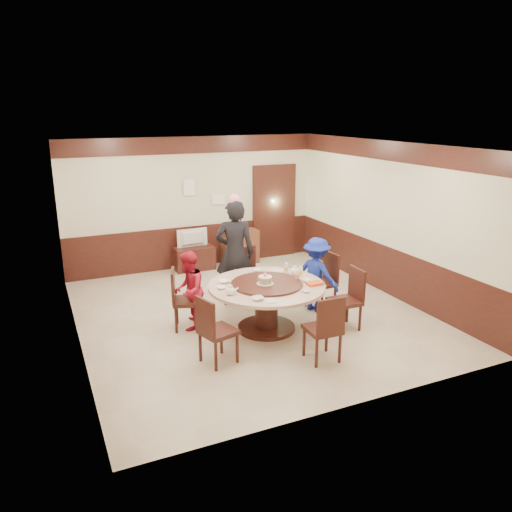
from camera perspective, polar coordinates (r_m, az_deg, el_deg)
name	(u,v)px	position (r m, az deg, el deg)	size (l,w,h in m)	color
room	(250,252)	(8.19, -0.69, 0.42)	(6.00, 6.04, 2.84)	#C4B39D
banquet_table	(267,298)	(7.75, 1.22, -4.78)	(1.80, 1.80, 0.78)	#361511
chair_0	(322,291)	(8.76, 7.50, -3.99)	(0.49, 0.48, 0.97)	#361511
chair_1	(250,285)	(8.98, -0.72, -3.30)	(0.46, 0.47, 0.97)	#361511
chair_2	(186,310)	(7.97, -7.98, -6.11)	(0.56, 0.55, 0.97)	#361511
chair_3	(217,342)	(6.89, -4.46, -9.76)	(0.55, 0.55, 0.97)	#361511
chair_4	(323,340)	(6.99, 7.65, -9.46)	(0.46, 0.47, 0.97)	#361511
chair_5	(345,310)	(8.01, 10.18, -6.09)	(0.46, 0.45, 0.97)	#361511
person_standing	(235,253)	(8.67, -2.44, 0.34)	(0.68, 0.45, 1.88)	black
person_red	(189,290)	(7.86, -7.70, -3.92)	(0.61, 0.47, 1.25)	#B8182F
person_blue	(316,274)	(8.54, 6.92, -2.10)	(0.83, 0.48, 1.28)	#182A9C
birthday_cake	(265,280)	(7.60, 1.05, -2.76)	(0.26, 0.26, 0.18)	white
teapot_left	(230,291)	(7.25, -2.96, -4.01)	(0.17, 0.15, 0.13)	white
teapot_right	(295,271)	(8.14, 4.45, -1.72)	(0.17, 0.15, 0.13)	white
bowl_0	(224,282)	(7.76, -3.65, -2.93)	(0.17, 0.17, 0.04)	white
bowl_1	(306,291)	(7.39, 5.75, -4.01)	(0.12, 0.12, 0.04)	white
bowl_2	(258,298)	(7.07, 0.20, -4.87)	(0.17, 0.17, 0.04)	white
bowl_3	(306,280)	(7.83, 5.73, -2.78)	(0.14, 0.14, 0.04)	white
bowl_4	(222,288)	(7.51, -3.94, -3.63)	(0.14, 0.14, 0.03)	white
bowl_5	(257,270)	(8.27, 0.15, -1.64)	(0.15, 0.15, 0.05)	white
saucer_near	(271,301)	(7.03, 1.67, -5.15)	(0.18, 0.18, 0.01)	white
saucer_far	(278,271)	(8.29, 2.55, -1.74)	(0.18, 0.18, 0.01)	white
shrimp_platter	(315,285)	(7.65, 6.71, -3.26)	(0.30, 0.20, 0.06)	white
bottle_0	(298,275)	(7.87, 4.78, -2.23)	(0.06, 0.06, 0.16)	white
bottle_1	(301,272)	(8.02, 5.15, -1.87)	(0.06, 0.06, 0.16)	white
bottle_2	(286,268)	(8.21, 3.46, -1.39)	(0.06, 0.06, 0.16)	white
tv_stand	(194,258)	(10.85, -7.10, -0.23)	(0.85, 0.45, 0.50)	#361511
television	(193,238)	(10.73, -7.19, 2.04)	(0.67, 0.09, 0.39)	#969698
side_cabinet	(240,247)	(11.19, -1.86, 1.08)	(0.80, 0.40, 0.75)	brown
thermos	(238,222)	(11.05, -2.05, 3.89)	(0.15, 0.15, 0.38)	silver
notice_left	(189,187)	(10.72, -7.61, 7.77)	(0.25, 0.00, 0.35)	white
notice_right	(219,199)	(10.97, -4.29, 6.48)	(0.30, 0.00, 0.22)	white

